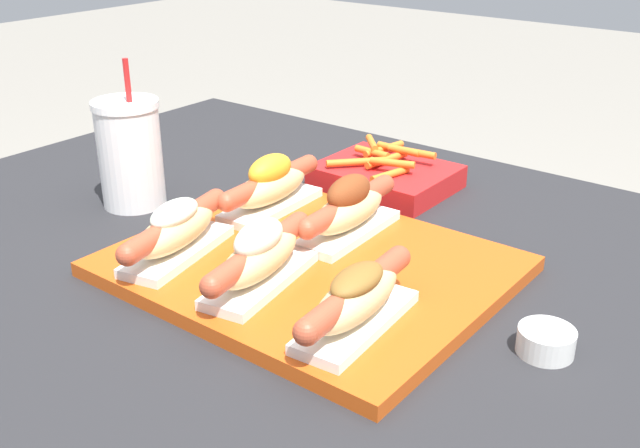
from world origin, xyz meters
name	(u,v)px	position (x,y,z in m)	size (l,w,h in m)	color
serving_tray	(310,266)	(-0.03, -0.04, 0.70)	(0.44, 0.36, 0.02)	#CC4C14
hot_dog_0	(176,230)	(-0.16, -0.12, 0.74)	(0.09, 0.20, 0.07)	white
hot_dog_1	(259,256)	(-0.03, -0.12, 0.74)	(0.09, 0.20, 0.08)	white
hot_dog_2	(357,298)	(0.10, -0.12, 0.74)	(0.07, 0.20, 0.07)	white
hot_dog_3	(270,185)	(-0.17, 0.05, 0.74)	(0.07, 0.21, 0.08)	white
hot_dog_4	(349,209)	(-0.03, 0.05, 0.74)	(0.07, 0.21, 0.08)	white
sauce_bowl	(546,340)	(0.26, -0.02, 0.70)	(0.06, 0.06, 0.03)	silver
drink_cup	(130,153)	(-0.37, -0.02, 0.77)	(0.09, 0.09, 0.22)	white
fries_basket	(386,175)	(-0.11, 0.26, 0.71)	(0.20, 0.16, 0.06)	red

